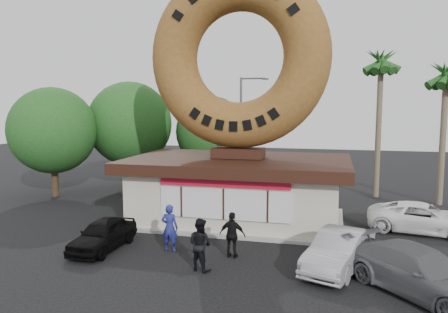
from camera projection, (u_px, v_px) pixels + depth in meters
name	position (u px, v px, depth m)	size (l,w,h in m)	color
ground	(205.00, 260.00, 16.99)	(90.00, 90.00, 0.00)	black
donut_shop	(238.00, 187.00, 22.54)	(11.20, 7.20, 3.80)	beige
giant_donut	(239.00, 57.00, 21.78)	(9.10, 9.10, 2.32)	brown
tree_west	(130.00, 124.00, 31.27)	(6.00, 6.00, 7.65)	#473321
tree_mid	(211.00, 132.00, 31.93)	(5.20, 5.20, 6.63)	#473321
tree_far	(53.00, 131.00, 28.31)	(5.60, 5.60, 7.14)	#473321
palm_near	(381.00, 66.00, 27.65)	(2.60, 2.60, 9.75)	#726651
palm_far	(446.00, 79.00, 25.46)	(2.60, 2.60, 8.75)	#726651
street_lamp	(243.00, 125.00, 32.32)	(2.11, 0.20, 8.00)	#59595E
person_left	(170.00, 228.00, 17.88)	(0.71, 0.47, 1.96)	navy
person_center	(200.00, 244.00, 15.82)	(0.94, 0.73, 1.93)	black
person_right	(232.00, 235.00, 17.13)	(1.07, 0.44, 1.82)	black
car_black	(103.00, 234.00, 18.12)	(1.52, 3.77, 1.28)	black
car_silver	(339.00, 250.00, 15.90)	(1.51, 4.33, 1.43)	#A1A0A5
car_grey	(420.00, 272.00, 13.79)	(2.08, 5.11, 1.48)	slate
car_white	(423.00, 218.00, 20.54)	(2.30, 4.99, 1.39)	white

